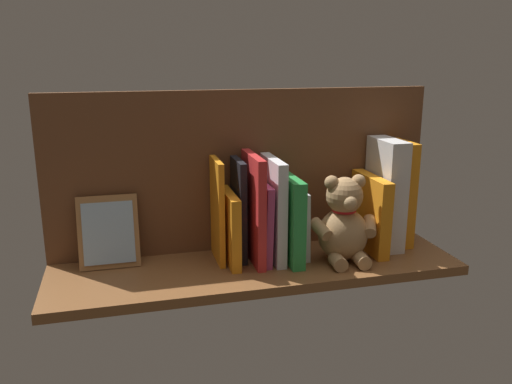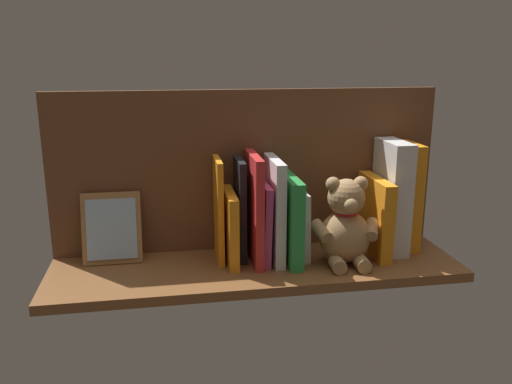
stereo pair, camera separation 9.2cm
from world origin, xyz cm
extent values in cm
cube|color=brown|center=(0.00, 0.00, -1.10)|extent=(93.37, 27.37, 2.20)
cube|color=brown|center=(0.00, -11.44, 19.40)|extent=(93.37, 1.50, 38.80)
cube|color=orange|center=(-38.57, -4.71, 13.05)|extent=(3.08, 11.16, 26.09)
cube|color=silver|center=(-33.81, -3.45, 13.49)|extent=(4.95, 13.47, 26.98)
cube|color=orange|center=(-29.13, -1.87, 9.27)|extent=(3.14, 16.84, 18.57)
ellipsoid|color=tan|center=(-20.18, 2.62, 6.17)|extent=(12.43, 11.28, 12.34)
sphere|color=tan|center=(-20.18, 2.62, 15.52)|extent=(8.48, 8.48, 8.48)
sphere|color=tan|center=(-23.35, 2.84, 18.70)|extent=(3.28, 3.28, 3.28)
sphere|color=tan|center=(-17.01, 2.40, 18.70)|extent=(3.28, 3.28, 3.28)
sphere|color=tan|center=(-19.93, 6.21, 14.88)|extent=(3.28, 3.28, 3.28)
cylinder|color=tan|center=(-25.92, 4.57, 8.33)|extent=(5.11, 6.71, 4.56)
cylinder|color=tan|center=(-14.23, 3.75, 8.33)|extent=(4.45, 6.62, 4.56)
cylinder|color=tan|center=(-22.58, 8.04, 1.64)|extent=(3.59, 4.85, 3.28)
cylinder|color=tan|center=(-17.04, 7.66, 1.64)|extent=(3.59, 4.85, 3.28)
torus|color=red|center=(-20.18, 2.62, 12.15)|extent=(6.01, 6.01, 0.96)
cube|color=silver|center=(-11.21, -3.69, 8.08)|extent=(2.16, 13.19, 16.19)
cube|color=green|center=(-8.10, -1.55, 9.98)|extent=(2.97, 17.48, 19.95)
cube|color=silver|center=(-4.73, -2.53, 11.96)|extent=(2.29, 15.52, 23.92)
cube|color=#B23F72|center=(-2.04, -2.76, 9.24)|extent=(2.12, 15.06, 18.52)
cube|color=red|center=(0.46, -2.30, 12.52)|extent=(1.91, 15.98, 25.05)
cube|color=black|center=(2.93, -4.77, 11.79)|extent=(1.55, 11.04, 23.58)
cube|color=orange|center=(5.53, -2.69, 8.26)|extent=(2.17, 15.20, 16.52)
cube|color=orange|center=(8.00, -4.47, 11.97)|extent=(1.30, 11.63, 23.95)
cube|color=#9E6B3D|center=(32.44, -7.35, 7.98)|extent=(13.36, 5.44, 16.28)
cube|color=#99B7D1|center=(32.44, -6.63, 7.98)|extent=(11.22, 3.95, 13.51)
camera|label=1|loc=(28.47, 110.35, 47.40)|focal=37.21mm
camera|label=2|loc=(19.44, 112.29, 47.40)|focal=37.21mm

